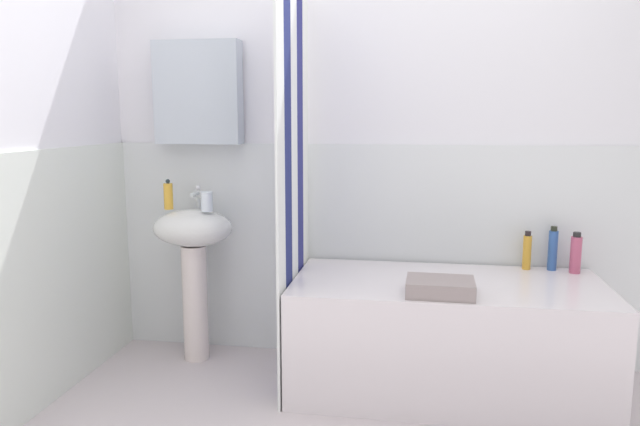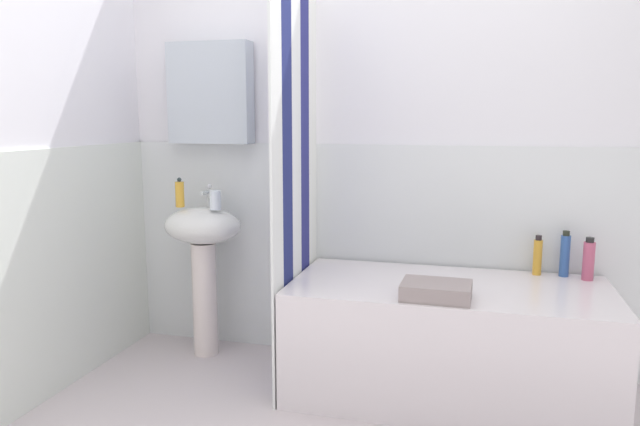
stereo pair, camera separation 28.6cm
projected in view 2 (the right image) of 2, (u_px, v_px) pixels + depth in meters
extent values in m
cube|color=white|center=(397.00, 144.00, 3.21)|extent=(3.60, 0.05, 2.40)
cube|color=silver|center=(394.00, 254.00, 3.27)|extent=(3.60, 0.02, 1.20)
cube|color=silver|center=(210.00, 93.00, 3.34)|extent=(0.48, 0.12, 0.56)
cube|color=white|center=(27.00, 149.00, 2.73)|extent=(0.05, 1.81, 2.40)
cube|color=silver|center=(43.00, 277.00, 2.81)|extent=(0.02, 1.81, 1.20)
cylinder|color=silver|center=(205.00, 299.00, 3.38)|extent=(0.14, 0.14, 0.65)
ellipsoid|color=white|center=(203.00, 226.00, 3.32)|extent=(0.44, 0.34, 0.20)
cylinder|color=silver|center=(210.00, 201.00, 3.39)|extent=(0.03, 0.03, 0.05)
cylinder|color=silver|center=(206.00, 193.00, 3.34)|extent=(0.02, 0.10, 0.02)
sphere|color=silver|center=(209.00, 186.00, 3.38)|extent=(0.03, 0.03, 0.03)
cylinder|color=gold|center=(180.00, 194.00, 3.33)|extent=(0.05, 0.05, 0.14)
sphere|color=#212E30|center=(179.00, 180.00, 3.31)|extent=(0.02, 0.02, 0.02)
cylinder|color=white|center=(215.00, 200.00, 3.23)|extent=(0.06, 0.06, 0.11)
cube|color=silver|center=(447.00, 341.00, 2.88)|extent=(1.50, 0.73, 0.56)
cube|color=white|center=(276.00, 195.00, 2.68)|extent=(0.01, 0.15, 2.00)
cube|color=navy|center=(287.00, 191.00, 2.82)|extent=(0.01, 0.15, 2.00)
cube|color=white|center=(296.00, 188.00, 2.96)|extent=(0.01, 0.15, 2.00)
cube|color=navy|center=(304.00, 184.00, 3.10)|extent=(0.01, 0.15, 2.00)
cube|color=white|center=(312.00, 182.00, 3.23)|extent=(0.01, 0.15, 2.00)
cylinder|color=#BE5272|center=(588.00, 261.00, 2.90)|extent=(0.05, 0.05, 0.19)
cylinder|color=#242423|center=(590.00, 240.00, 2.89)|extent=(0.04, 0.04, 0.02)
cylinder|color=#31589F|center=(565.00, 256.00, 2.97)|extent=(0.05, 0.05, 0.21)
cylinder|color=#282B1F|center=(566.00, 233.00, 2.95)|extent=(0.03, 0.03, 0.02)
cylinder|color=gold|center=(537.00, 257.00, 3.00)|extent=(0.04, 0.04, 0.18)
cylinder|color=black|center=(539.00, 238.00, 2.99)|extent=(0.03, 0.03, 0.02)
cube|color=gray|center=(436.00, 290.00, 2.62)|extent=(0.31, 0.23, 0.07)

